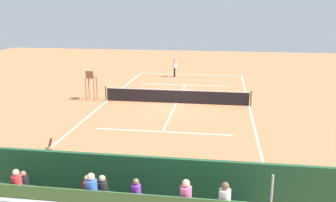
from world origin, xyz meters
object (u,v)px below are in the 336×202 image
Objects in this scene: line_judge at (50,163)px; tennis_ball_near at (196,84)px; tennis_racket at (168,77)px; tennis_player at (175,66)px; tennis_net at (176,96)px; courtside_bench at (199,190)px; equipment_bag at (155,199)px; umpire_chair at (91,82)px.

tennis_ball_near is at bearing -101.81° from line_judge.
tennis_racket is 22.42m from line_judge.
tennis_net is at bearing 98.13° from tennis_player.
tennis_racket is (4.37, -22.75, -0.54)m from courtside_bench.
equipment_bag is at bearing 95.67° from tennis_player.
courtside_bench is 5.59m from line_judge.
equipment_bag is (-0.91, 13.40, -0.32)m from tennis_net.
tennis_racket is (1.94, -9.48, -0.49)m from tennis_net.
tennis_net is 9.71m from tennis_player.
tennis_player reaches higher than equipment_bag.
courtside_bench is at bearing 94.42° from tennis_ball_near.
line_judge is (3.13, 12.88, 0.51)m from tennis_net.
tennis_player and line_judge have the same top height.
tennis_racket is at bearing -78.45° from tennis_net.
courtside_bench is (-2.43, 13.27, 0.06)m from tennis_net.
tennis_net is 13.27m from line_judge.
tennis_player reaches higher than tennis_net.
umpire_chair is (6.20, -0.05, 0.81)m from tennis_net.
tennis_net is 5.35× the size of line_judge.
tennis_net is 4.81× the size of umpire_chair.
tennis_net is at bearing 101.55° from tennis_racket.
umpire_chair is 13.30m from line_judge.
line_judge is (4.04, -0.52, 0.84)m from equipment_bag.
umpire_chair is at bearing 41.87° from tennis_ball_near.
tennis_ball_near is at bearing 132.99° from tennis_racket.
umpire_chair is 1.11× the size of tennis_player.
equipment_bag is 23.13m from tennis_player.
line_judge reaches higher than tennis_racket.
tennis_net is at bearing -86.10° from equipment_bag.
tennis_net is at bearing 179.52° from umpire_chair.
equipment_bag is at bearing 90.01° from tennis_ball_near.
tennis_ball_near is 19.75m from line_judge.
courtside_bench is at bearing 100.87° from tennis_racket.
equipment_bag is 4.16m from line_judge.
tennis_ball_near is (-2.28, 3.18, -0.98)m from tennis_player.
tennis_net reaches higher than equipment_bag.
equipment_bag is 0.47× the size of tennis_player.
tennis_net is at bearing 81.93° from tennis_ball_near.
umpire_chair is at bearing 63.18° from tennis_player.
tennis_player is at bearing -116.82° from umpire_chair.
equipment_bag is at bearing 4.83° from courtside_bench.
line_judge is (5.56, -0.39, 0.46)m from courtside_bench.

